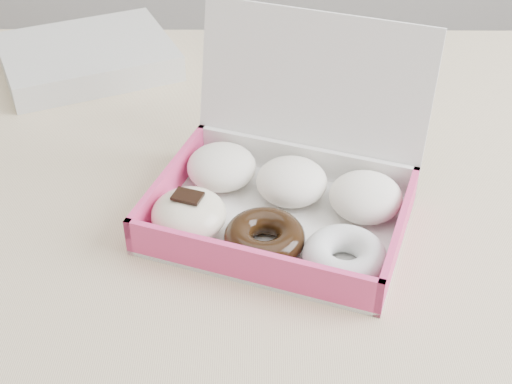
{
  "coord_description": "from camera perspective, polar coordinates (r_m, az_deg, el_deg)",
  "views": [
    {
      "loc": [
        -0.04,
        -0.72,
        1.26
      ],
      "look_at": [
        -0.04,
        -0.12,
        0.8
      ],
      "focal_mm": 50.0,
      "sensor_mm": 36.0,
      "label": 1
    }
  ],
  "objects": [
    {
      "name": "table",
      "position": [
        0.93,
        2.71,
        -1.94
      ],
      "size": [
        1.2,
        0.8,
        0.75
      ],
      "color": "tan",
      "rests_on": "ground"
    },
    {
      "name": "donut_box",
      "position": [
        0.79,
        2.01,
        -0.16
      ],
      "size": [
        0.33,
        0.32,
        0.2
      ],
      "rotation": [
        0.0,
        0.0,
        -0.34
      ],
      "color": "white",
      "rests_on": "table"
    },
    {
      "name": "newspapers",
      "position": [
        1.13,
        -13.32,
        10.5
      ],
      "size": [
        0.3,
        0.28,
        0.04
      ],
      "primitive_type": "cube",
      "rotation": [
        0.0,
        0.0,
        0.42
      ],
      "color": "silver",
      "rests_on": "table"
    }
  ]
}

